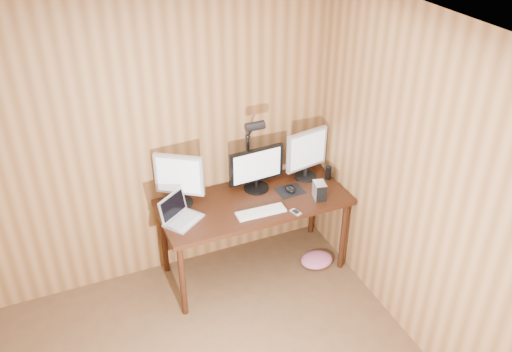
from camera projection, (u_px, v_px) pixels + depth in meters
room_shell at (209, 325)px, 2.73m from camera, size 4.00×4.00×4.00m
desk at (251, 208)px, 4.70m from camera, size 1.60×0.70×0.75m
monitor_center at (256, 169)px, 4.63m from camera, size 0.50×0.22×0.39m
monitor_left at (179, 178)px, 4.41m from camera, size 0.36×0.26×0.46m
monitor_right at (306, 153)px, 4.77m from camera, size 0.41×0.19×0.46m
laptop at (179, 214)px, 4.32m from camera, size 0.38×0.36×0.21m
keyboard at (261, 212)px, 4.42m from camera, size 0.42×0.14×0.02m
mousepad at (290, 191)px, 4.70m from camera, size 0.23×0.19×0.00m
mouse at (290, 189)px, 4.69m from camera, size 0.08×0.12×0.04m
hard_drive at (320, 191)px, 4.58m from camera, size 0.12×0.15×0.15m
phone at (296, 212)px, 4.42m from camera, size 0.07×0.11×0.01m
speaker at (328, 173)px, 4.85m from camera, size 0.05×0.05×0.13m
desk_lamp at (252, 142)px, 4.56m from camera, size 0.16×0.23×0.70m
fabric_pile at (317, 260)px, 5.00m from camera, size 0.32×0.27×0.10m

